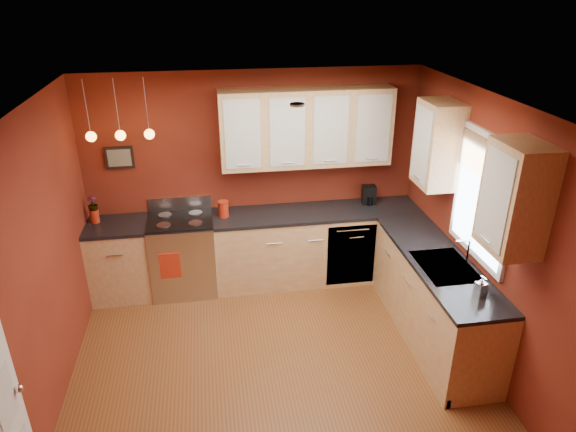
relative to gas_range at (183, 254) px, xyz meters
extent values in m
plane|color=brown|center=(0.92, -1.80, -0.48)|extent=(4.20, 4.20, 0.00)
cube|color=silver|center=(0.92, -1.80, 2.12)|extent=(4.00, 4.20, 0.02)
cube|color=maroon|center=(0.92, 0.30, 0.82)|extent=(4.00, 0.02, 2.60)
cube|color=maroon|center=(-1.08, -1.80, 0.82)|extent=(0.02, 4.20, 2.60)
cube|color=maroon|center=(2.92, -1.80, 0.82)|extent=(0.02, 4.20, 2.60)
cube|color=#E4B87A|center=(-0.73, 0.00, -0.03)|extent=(0.70, 0.60, 0.90)
cube|color=#E4B87A|center=(1.65, 0.00, -0.03)|extent=(2.54, 0.60, 0.90)
cube|color=#E4B87A|center=(2.62, -1.35, -0.03)|extent=(0.60, 2.10, 0.90)
cube|color=black|center=(-0.73, 0.00, 0.44)|extent=(0.70, 0.62, 0.04)
cube|color=black|center=(1.65, 0.00, 0.44)|extent=(2.54, 0.62, 0.04)
cube|color=black|center=(2.62, -1.35, 0.44)|extent=(0.62, 2.10, 0.04)
cube|color=silver|center=(0.00, 0.00, -0.02)|extent=(0.76, 0.64, 0.92)
cube|color=black|center=(0.00, -0.30, 0.00)|extent=(0.55, 0.02, 0.32)
cylinder|color=silver|center=(0.00, -0.31, 0.24)|extent=(0.60, 0.02, 0.02)
cube|color=black|center=(0.00, 0.00, 0.45)|extent=(0.76, 0.60, 0.03)
cylinder|color=#97979C|center=(-0.18, -0.14, 0.47)|extent=(0.16, 0.16, 0.01)
cylinder|color=#97979C|center=(0.18, -0.14, 0.47)|extent=(0.16, 0.16, 0.01)
cylinder|color=#97979C|center=(-0.18, 0.14, 0.47)|extent=(0.16, 0.16, 0.01)
cylinder|color=#97979C|center=(0.18, 0.14, 0.47)|extent=(0.16, 0.16, 0.01)
cube|color=silver|center=(0.00, 0.30, 0.55)|extent=(0.76, 0.04, 0.16)
cube|color=silver|center=(2.02, -0.29, -0.03)|extent=(0.60, 0.02, 0.80)
cube|color=#97979C|center=(2.62, -1.50, 0.43)|extent=(0.50, 0.70, 0.05)
cube|color=black|center=(2.62, -1.33, 0.42)|extent=(0.42, 0.30, 0.02)
cube|color=black|center=(2.62, -1.67, 0.42)|extent=(0.42, 0.30, 0.02)
cylinder|color=silver|center=(2.84, -1.50, 0.60)|extent=(0.02, 0.02, 0.28)
cylinder|color=silver|center=(2.77, -1.50, 0.73)|extent=(0.16, 0.02, 0.02)
cube|color=white|center=(2.90, -1.50, 1.17)|extent=(0.04, 1.02, 1.22)
cube|color=white|center=(2.89, -1.50, 1.17)|extent=(0.01, 0.90, 1.10)
cube|color=#906948|center=(2.87, -1.50, 1.54)|extent=(0.02, 0.96, 0.36)
cube|color=silver|center=(-1.02, -2.82, 0.57)|extent=(0.00, 0.28, 0.40)
sphere|color=silver|center=(-0.99, -2.67, 0.52)|extent=(0.06, 0.06, 0.06)
cube|color=#E4B87A|center=(1.52, 0.12, 1.47)|extent=(2.00, 0.35, 0.90)
cube|color=#E4B87A|center=(2.75, -1.48, 1.47)|extent=(0.35, 1.95, 0.90)
cube|color=black|center=(-0.63, 0.28, 1.17)|extent=(0.32, 0.03, 0.26)
cylinder|color=#97979C|center=(-0.83, -0.05, 1.82)|extent=(0.01, 0.01, 0.60)
sphere|color=#FFA53F|center=(-0.83, -0.05, 1.52)|extent=(0.11, 0.11, 0.11)
cylinder|color=#97979C|center=(-0.53, -0.05, 1.82)|extent=(0.01, 0.01, 0.60)
sphere|color=#FFA53F|center=(-0.53, -0.05, 1.52)|extent=(0.11, 0.11, 0.11)
cylinder|color=#97979C|center=(-0.23, -0.05, 1.82)|extent=(0.01, 0.01, 0.60)
sphere|color=#FFA53F|center=(-0.23, -0.05, 1.52)|extent=(0.11, 0.11, 0.11)
cylinder|color=#B52913|center=(0.51, 0.01, 0.55)|extent=(0.12, 0.12, 0.18)
cylinder|color=#B52913|center=(0.51, 0.01, 0.65)|extent=(0.13, 0.13, 0.02)
cylinder|color=#B52913|center=(-0.97, 0.09, 0.54)|extent=(0.10, 0.10, 0.16)
imported|color=#B52913|center=(-0.97, 0.09, 0.69)|extent=(0.13, 0.13, 0.19)
cube|color=black|center=(2.33, 0.12, 0.58)|extent=(0.17, 0.15, 0.23)
cylinder|color=black|center=(2.33, 0.08, 0.51)|extent=(0.10, 0.10, 0.11)
imported|color=silver|center=(2.69, -2.04, 0.56)|extent=(0.11, 0.11, 0.20)
cube|color=#B52913|center=(-0.14, -0.33, 0.04)|extent=(0.24, 0.02, 0.32)
camera|label=1|loc=(0.39, -5.58, 3.04)|focal=32.00mm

